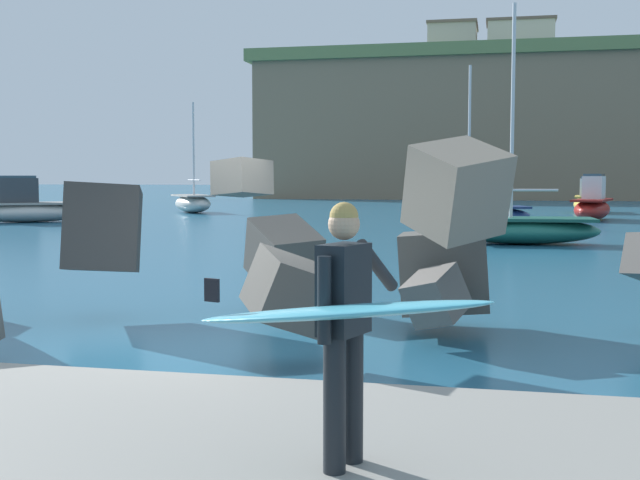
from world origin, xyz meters
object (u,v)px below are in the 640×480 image
boat_near_left (27,208)px  boat_far_centre (592,205)px  boat_mid_left (476,214)px  station_building_central (520,41)px  surfer_with_board (340,316)px  boat_near_right (522,229)px  boat_mid_centre (588,201)px  boat_mid_right (193,203)px  station_building_west (453,44)px

boat_near_left → boat_far_centre: 27.83m
boat_mid_left → station_building_central: bearing=86.7°
surfer_with_board → boat_mid_left: 32.20m
boat_near_right → boat_mid_left: bearing=99.5°
surfer_with_board → boat_near_left: 36.58m
boat_near_right → boat_mid_centre: bearing=79.3°
boat_near_left → boat_mid_left: 21.28m
boat_near_left → station_building_central: bearing=66.9°
boat_near_left → boat_mid_right: (4.03, 11.37, -0.10)m
surfer_with_board → station_building_central: 88.20m
surfer_with_board → boat_mid_centre: boat_mid_centre is taller
surfer_with_board → station_building_west: 88.35m
boat_near_left → station_building_west: (17.02, 57.00, 16.06)m
surfer_with_board → boat_mid_centre: 46.87m
boat_mid_left → boat_mid_right: size_ratio=1.08×
station_building_central → boat_mid_centre: bearing=-85.4°
boat_mid_right → station_building_west: size_ratio=0.95×
station_building_west → boat_far_centre: bearing=-78.8°
boat_near_right → station_building_central: (1.39, 64.82, 16.34)m
boat_far_centre → station_building_central: size_ratio=0.70×
boat_mid_right → boat_mid_centre: bearing=12.4°
boat_near_right → boat_mid_centre: (4.62, 24.49, 0.21)m
boat_mid_centre → boat_far_centre: 8.89m
surfer_with_board → boat_near_left: size_ratio=0.33×
boat_near_right → boat_mid_centre: boat_near_right is taller
boat_mid_centre → boat_near_right: bearing=-100.7°
surfer_with_board → boat_mid_centre: (6.41, 46.43, -0.57)m
boat_near_right → boat_far_centre: (3.88, 15.62, 0.25)m
boat_mid_centre → boat_far_centre: bearing=-94.7°
boat_near_left → boat_near_right: bearing=-19.2°
boat_near_right → boat_far_centre: bearing=76.0°
boat_near_right → boat_mid_left: (-1.72, 10.25, -0.01)m
station_building_west → station_building_central: size_ratio=0.95×
boat_mid_right → boat_far_centre: size_ratio=1.29×
boat_near_left → boat_mid_left: bearing=6.2°
boat_near_left → station_building_west: 61.61m
boat_near_right → boat_mid_centre: 24.92m
boat_mid_left → boat_far_centre: bearing=43.8°
boat_far_centre → station_building_west: (-9.73, 49.33, 16.01)m
boat_mid_left → boat_mid_centre: (6.33, 14.24, 0.22)m
surfer_with_board → station_building_central: (3.18, 86.76, 15.57)m
station_building_central → boat_mid_right: bearing=-114.0°
boat_far_centre → station_building_central: station_building_central is taller
boat_near_left → boat_near_right: 24.21m
boat_mid_left → boat_near_left: bearing=-173.8°
boat_far_centre → station_building_central: 51.82m
boat_mid_left → station_building_west: 57.22m
boat_near_right → station_building_central: station_building_central is taller
surfer_with_board → boat_near_left: bearing=125.2°
boat_mid_right → station_building_central: station_building_central is taller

